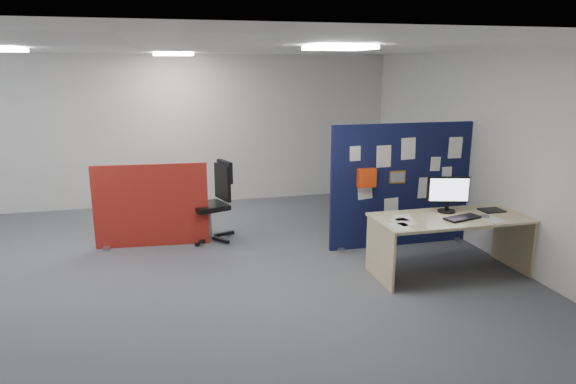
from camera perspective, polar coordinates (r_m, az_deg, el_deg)
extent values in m
plane|color=#56595E|center=(6.48, -15.22, -9.31)|extent=(9.00, 9.00, 0.00)
cube|color=white|center=(5.98, -16.91, 15.23)|extent=(9.00, 7.00, 0.02)
cube|color=silver|center=(9.55, -15.45, 6.47)|extent=(9.00, 0.02, 2.70)
cube|color=silver|center=(2.74, -18.05, -11.63)|extent=(9.00, 0.02, 2.70)
cube|color=silver|center=(7.43, 21.26, 4.04)|extent=(0.02, 7.00, 2.70)
cube|color=white|center=(5.28, 5.69, 15.68)|extent=(0.60, 0.60, 0.04)
cube|color=white|center=(8.48, -12.67, 14.71)|extent=(0.60, 0.60, 0.04)
cube|color=black|center=(7.34, 12.57, 0.72)|extent=(2.11, 0.06, 1.74)
cube|color=gray|center=(7.24, 5.76, -6.23)|extent=(0.08, 0.30, 0.04)
cube|color=gray|center=(8.01, 18.08, -4.87)|extent=(0.08, 0.30, 0.04)
cube|color=white|center=(6.92, 7.47, 4.26)|extent=(0.15, 0.01, 0.20)
cube|color=white|center=(7.09, 10.59, 3.91)|extent=(0.21, 0.01, 0.30)
cube|color=white|center=(7.23, 13.23, 4.71)|extent=(0.21, 0.01, 0.30)
cube|color=white|center=(7.48, 16.06, 3.01)|extent=(0.15, 0.01, 0.20)
cube|color=white|center=(7.08, 8.54, 0.40)|extent=(0.21, 0.01, 0.30)
cube|color=white|center=(7.48, 14.99, 0.45)|extent=(0.21, 0.01, 0.30)
cube|color=white|center=(7.60, 17.23, 1.95)|extent=(0.15, 0.01, 0.20)
cube|color=white|center=(7.32, 11.39, -1.80)|extent=(0.21, 0.01, 0.30)
cube|color=white|center=(7.59, 18.09, 4.70)|extent=(0.21, 0.01, 0.30)
cube|color=gold|center=(7.24, 12.04, 1.62)|extent=(0.24, 0.01, 0.18)
cube|color=#FF4210|center=(7.00, 8.73, 1.57)|extent=(0.25, 0.10, 0.25)
cube|color=tan|center=(6.49, 17.66, -2.75)|extent=(1.87, 0.83, 0.03)
cube|color=tan|center=(6.19, 10.19, -6.67)|extent=(0.03, 0.77, 0.70)
cube|color=tan|center=(7.10, 23.72, -4.96)|extent=(0.03, 0.77, 0.70)
cube|color=tan|center=(6.85, 15.89, -3.20)|extent=(1.68, 0.02, 0.30)
cylinder|color=black|center=(6.67, 17.18, -2.05)|extent=(0.21, 0.21, 0.02)
cube|color=black|center=(6.65, 17.22, -1.52)|extent=(0.05, 0.04, 0.11)
cube|color=black|center=(6.60, 17.35, 0.27)|extent=(0.51, 0.16, 0.32)
cube|color=white|center=(6.58, 17.44, 0.23)|extent=(0.46, 0.12, 0.28)
cube|color=black|center=(6.43, 18.82, -2.74)|extent=(0.48, 0.28, 0.02)
cube|color=gray|center=(6.57, 20.96, -2.55)|extent=(0.11, 0.08, 0.03)
cube|color=black|center=(6.91, 21.69, -1.89)|extent=(0.28, 0.22, 0.01)
cube|color=maroon|center=(7.43, -14.94, -1.48)|extent=(1.57, 0.17, 1.18)
cube|color=gray|center=(7.64, -19.47, -5.88)|extent=(0.08, 0.30, 0.04)
cube|color=gray|center=(7.61, -9.86, -5.34)|extent=(0.08, 0.30, 0.04)
cube|color=black|center=(7.78, -7.12, -4.64)|extent=(0.31, 0.15, 0.04)
cube|color=black|center=(7.91, -8.86, -4.39)|extent=(0.06, 0.32, 0.04)
cube|color=black|center=(7.74, -10.34, -4.86)|extent=(0.32, 0.14, 0.04)
cube|color=black|center=(7.50, -9.53, -5.44)|extent=(0.22, 0.29, 0.04)
cube|color=black|center=(7.53, -7.47, -5.29)|extent=(0.23, 0.28, 0.04)
cylinder|color=gray|center=(7.62, -8.72, -3.35)|extent=(0.06, 0.06, 0.44)
cube|color=black|center=(7.56, -8.79, -1.60)|extent=(0.61, 0.61, 0.07)
cube|color=black|center=(7.57, -7.29, 1.09)|extent=(0.19, 0.43, 0.52)
cube|color=black|center=(7.55, -7.04, 2.29)|extent=(0.19, 0.40, 0.31)
cube|color=white|center=(6.11, 12.72, -3.28)|extent=(0.26, 0.33, 0.00)
cube|color=white|center=(6.30, 12.66, -2.76)|extent=(0.28, 0.35, 0.00)
cube|color=white|center=(6.54, 21.73, -2.82)|extent=(0.24, 0.32, 0.00)
cube|color=white|center=(5.92, 12.39, -3.82)|extent=(0.23, 0.31, 0.00)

